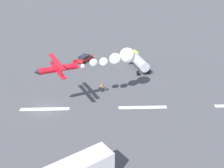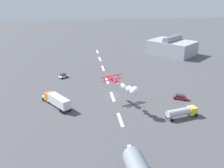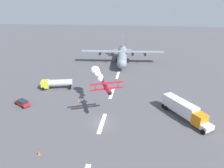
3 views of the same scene
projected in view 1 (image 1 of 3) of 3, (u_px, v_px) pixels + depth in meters
name	position (u px, v px, depth m)	size (l,w,h in m)	color
ground_plane	(45.00, 109.00, 44.43)	(440.00, 440.00, 0.00)	#4C4C51
runway_stripe_4	(45.00, 109.00, 44.43)	(8.00, 0.90, 0.01)	white
runway_stripe_5	(143.00, 107.00, 44.93)	(8.00, 0.90, 0.01)	white
stunt_biplane_red	(109.00, 59.00, 44.18)	(15.65, 9.90, 2.64)	red
fuel_tanker_truck	(137.00, 60.00, 60.11)	(4.75, 9.65, 2.90)	yellow
airport_staff_sedan	(85.00, 58.00, 64.13)	(3.84, 4.86, 1.52)	#B21E23
traffic_cone_far	(102.00, 84.00, 52.14)	(0.44, 0.44, 0.75)	orange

